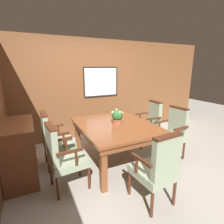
% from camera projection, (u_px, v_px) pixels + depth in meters
% --- Properties ---
extents(ground_plane, '(14.00, 14.00, 0.00)m').
position_uv_depth(ground_plane, '(123.00, 167.00, 3.19)').
color(ground_plane, '#A39E93').
extents(wall_back, '(7.20, 0.08, 2.45)m').
position_uv_depth(wall_back, '(89.00, 89.00, 4.44)').
color(wall_back, brown).
rests_on(wall_back, ground_plane).
extents(dining_table, '(1.29, 1.58, 0.75)m').
position_uv_depth(dining_table, '(116.00, 129.00, 3.24)').
color(dining_table, brown).
rests_on(dining_table, ground_plane).
extents(chair_left_far, '(0.53, 0.51, 1.02)m').
position_uv_depth(chair_left_far, '(54.00, 138.00, 3.10)').
color(chair_left_far, '#472314').
rests_on(chair_left_far, ground_plane).
extents(chair_right_near, '(0.55, 0.52, 1.02)m').
position_uv_depth(chair_right_near, '(172.00, 132.00, 3.43)').
color(chair_right_near, '#472314').
rests_on(chair_right_near, ground_plane).
extents(chair_head_near, '(0.53, 0.55, 1.02)m').
position_uv_depth(chair_head_near, '(157.00, 167.00, 2.21)').
color(chair_head_near, '#472314').
rests_on(chair_head_near, ground_plane).
extents(chair_left_near, '(0.56, 0.53, 1.02)m').
position_uv_depth(chair_left_near, '(63.00, 156.00, 2.50)').
color(chair_left_near, '#472314').
rests_on(chair_left_near, ground_plane).
extents(chair_right_far, '(0.55, 0.53, 1.02)m').
position_uv_depth(chair_right_far, '(149.00, 122.00, 4.04)').
color(chair_right_far, '#472314').
rests_on(chair_right_far, ground_plane).
extents(potted_plant, '(0.22, 0.22, 0.28)m').
position_uv_depth(potted_plant, '(117.00, 117.00, 3.22)').
color(potted_plant, '#9E5638').
rests_on(potted_plant, dining_table).
extents(sideboard_cabinet, '(0.49, 1.00, 0.93)m').
position_uv_depth(sideboard_cabinet, '(20.00, 151.00, 2.79)').
color(sideboard_cabinet, brown).
rests_on(sideboard_cabinet, ground_plane).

